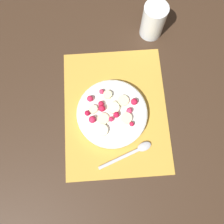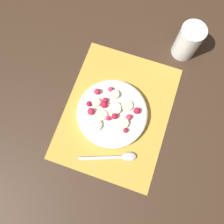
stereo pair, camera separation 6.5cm
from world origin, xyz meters
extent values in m
plane|color=#382619|center=(0.00, 0.00, 0.00)|extent=(3.00, 3.00, 0.00)
cube|color=gold|center=(0.00, 0.00, 0.00)|extent=(0.41, 0.32, 0.01)
cylinder|color=silver|center=(-0.01, 0.01, 0.02)|extent=(0.22, 0.22, 0.02)
torus|color=silver|center=(-0.01, 0.01, 0.02)|extent=(0.22, 0.22, 0.01)
cylinder|color=white|center=(-0.01, 0.01, 0.03)|extent=(0.19, 0.19, 0.00)
cylinder|color=#F4EAB7|center=(0.00, 0.01, 0.04)|extent=(0.05, 0.05, 0.01)
cylinder|color=beige|center=(0.00, 0.07, 0.03)|extent=(0.04, 0.04, 0.01)
cylinder|color=beige|center=(-0.03, -0.03, 0.04)|extent=(0.05, 0.05, 0.01)
cylinder|color=#F4EAB7|center=(-0.07, 0.05, 0.04)|extent=(0.05, 0.05, 0.01)
cylinder|color=beige|center=(-0.03, 0.04, 0.03)|extent=(0.05, 0.05, 0.01)
cylinder|color=beige|center=(0.04, 0.02, 0.04)|extent=(0.04, 0.04, 0.01)
cylinder|color=beige|center=(0.02, -0.02, 0.03)|extent=(0.04, 0.04, 0.01)
sphere|color=#DB3356|center=(-0.01, -0.04, 0.04)|extent=(0.02, 0.02, 0.02)
sphere|color=#D12347|center=(-0.03, 0.07, 0.04)|extent=(0.02, 0.02, 0.02)
sphere|color=red|center=(-0.05, -0.04, 0.04)|extent=(0.01, 0.01, 0.01)
sphere|color=red|center=(0.00, 0.04, 0.04)|extent=(0.02, 0.02, 0.02)
sphere|color=#D12347|center=(0.03, 0.08, 0.04)|extent=(0.02, 0.02, 0.02)
sphere|color=red|center=(0.01, -0.06, 0.04)|extent=(0.02, 0.02, 0.02)
sphere|color=#B21433|center=(-0.02, 0.00, 0.04)|extent=(0.02, 0.02, 0.02)
sphere|color=#DB3356|center=(0.05, 0.04, 0.04)|extent=(0.02, 0.02, 0.02)
sphere|color=red|center=(0.01, 0.04, 0.04)|extent=(0.02, 0.02, 0.02)
sphere|color=#D12347|center=(-0.03, 0.02, 0.04)|extent=(0.02, 0.02, 0.02)
sphere|color=#B21433|center=(-0.01, 0.09, 0.04)|extent=(0.02, 0.02, 0.02)
cube|color=#B2B2B7|center=(-0.15, 0.00, 0.01)|extent=(0.06, 0.13, 0.00)
ellipsoid|color=#B2B2B7|center=(-0.12, -0.08, 0.01)|extent=(0.04, 0.05, 0.01)
cylinder|color=white|center=(0.28, -0.14, 0.06)|extent=(0.08, 0.08, 0.12)
camera|label=1|loc=(-0.18, 0.02, 0.67)|focal=35.00mm
camera|label=2|loc=(-0.17, -0.04, 0.67)|focal=35.00mm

